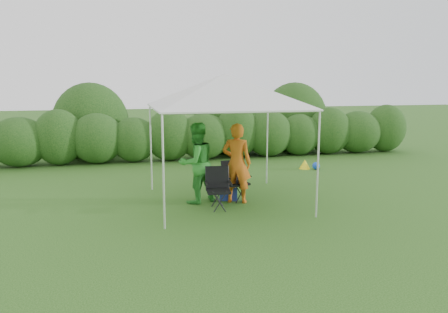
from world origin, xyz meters
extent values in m
plane|color=#366820|center=(0.00, 0.00, 0.00)|extent=(70.00, 70.00, 0.00)
ellipsoid|color=#275019|center=(-5.31, 6.00, 0.79)|extent=(1.80, 1.53, 1.57)
cylinder|color=#382616|center=(-5.31, 6.00, 0.15)|extent=(0.12, 0.12, 0.30)
ellipsoid|color=#275019|center=(-4.13, 6.00, 0.90)|extent=(1.57, 1.34, 1.80)
cylinder|color=#382616|center=(-4.13, 6.00, 0.15)|extent=(0.12, 0.12, 0.30)
ellipsoid|color=#275019|center=(-2.95, 6.00, 0.82)|extent=(1.72, 1.47, 1.65)
cylinder|color=#382616|center=(-2.95, 6.00, 0.15)|extent=(0.12, 0.12, 0.30)
ellipsoid|color=#275019|center=(-1.77, 6.00, 0.75)|extent=(1.50, 1.28, 1.50)
cylinder|color=#382616|center=(-1.77, 6.00, 0.15)|extent=(0.12, 0.12, 0.30)
ellipsoid|color=#275019|center=(-0.59, 6.00, 0.86)|extent=(1.65, 1.40, 1.73)
cylinder|color=#382616|center=(-0.59, 6.00, 0.15)|extent=(0.12, 0.12, 0.30)
ellipsoid|color=#275019|center=(0.59, 6.00, 0.79)|extent=(1.80, 1.53, 1.57)
cylinder|color=#382616|center=(0.59, 6.00, 0.15)|extent=(0.12, 0.12, 0.30)
ellipsoid|color=#275019|center=(1.77, 6.00, 0.90)|extent=(1.58, 1.34, 1.80)
cylinder|color=#382616|center=(1.77, 6.00, 0.15)|extent=(0.12, 0.12, 0.30)
ellipsoid|color=#275019|center=(2.95, 6.00, 0.82)|extent=(1.72, 1.47, 1.65)
cylinder|color=#382616|center=(2.95, 6.00, 0.15)|extent=(0.12, 0.12, 0.30)
ellipsoid|color=#275019|center=(4.13, 6.00, 0.75)|extent=(1.50, 1.28, 1.50)
cylinder|color=#382616|center=(4.13, 6.00, 0.15)|extent=(0.12, 0.12, 0.30)
ellipsoid|color=#275019|center=(5.31, 6.00, 0.86)|extent=(1.65, 1.40, 1.73)
cylinder|color=#382616|center=(5.31, 6.00, 0.15)|extent=(0.12, 0.12, 0.30)
ellipsoid|color=#275019|center=(6.49, 6.00, 0.79)|extent=(1.80, 1.53, 1.57)
cylinder|color=#382616|center=(6.49, 6.00, 0.15)|extent=(0.12, 0.12, 0.30)
ellipsoid|color=#275019|center=(7.67, 6.00, 0.90)|extent=(1.57, 1.34, 1.80)
cylinder|color=#382616|center=(7.67, 6.00, 0.15)|extent=(0.12, 0.12, 0.30)
cylinder|color=silver|center=(-1.50, -1.00, 1.05)|extent=(0.04, 0.04, 2.10)
cylinder|color=silver|center=(1.50, -1.00, 1.05)|extent=(0.04, 0.04, 2.10)
cylinder|color=silver|center=(-1.50, 2.00, 1.05)|extent=(0.04, 0.04, 2.10)
cylinder|color=silver|center=(1.50, 2.00, 1.05)|extent=(0.04, 0.04, 2.10)
cube|color=white|center=(0.00, 0.50, 2.12)|extent=(3.10, 3.10, 0.03)
pyramid|color=white|center=(0.00, 0.50, 2.48)|extent=(3.10, 3.10, 0.70)
cube|color=black|center=(0.28, 0.56, 0.40)|extent=(0.59, 0.56, 0.05)
cube|color=black|center=(0.23, 0.76, 0.66)|extent=(0.51, 0.25, 0.47)
cube|color=black|center=(0.03, 0.50, 0.56)|extent=(0.15, 0.41, 0.03)
cube|color=black|center=(0.52, 0.63, 0.56)|extent=(0.15, 0.41, 0.03)
cylinder|color=black|center=(0.13, 0.31, 0.20)|extent=(0.02, 0.02, 0.40)
cylinder|color=black|center=(0.53, 0.41, 0.20)|extent=(0.02, 0.02, 0.40)
cylinder|color=black|center=(0.03, 0.71, 0.20)|extent=(0.02, 0.02, 0.40)
cylinder|color=black|center=(0.43, 0.82, 0.20)|extent=(0.02, 0.02, 0.40)
cube|color=black|center=(-0.26, -0.01, 0.39)|extent=(0.53, 0.49, 0.05)
cube|color=black|center=(-0.24, 0.19, 0.65)|extent=(0.50, 0.18, 0.46)
cube|color=black|center=(-0.51, 0.01, 0.56)|extent=(0.09, 0.41, 0.03)
cube|color=black|center=(-0.01, -0.04, 0.56)|extent=(0.09, 0.41, 0.03)
cylinder|color=black|center=(-0.49, -0.20, 0.20)|extent=(0.02, 0.02, 0.39)
cylinder|color=black|center=(-0.08, -0.24, 0.20)|extent=(0.02, 0.02, 0.39)
cylinder|color=black|center=(-0.45, 0.21, 0.20)|extent=(0.02, 0.02, 0.39)
cylinder|color=black|center=(-0.04, 0.17, 0.20)|extent=(0.02, 0.02, 0.39)
imported|color=#C15A16|center=(0.25, 0.43, 0.88)|extent=(0.76, 0.66, 1.77)
imported|color=green|center=(-0.61, 0.63, 0.89)|extent=(1.06, 0.97, 1.78)
cube|color=navy|center=(0.13, 0.67, 0.16)|extent=(0.45, 0.38, 0.32)
cube|color=silver|center=(0.13, 0.67, 0.33)|extent=(0.48, 0.40, 0.03)
cylinder|color=#592D0C|center=(0.19, 0.63, 0.46)|extent=(0.06, 0.06, 0.23)
cone|color=yellow|center=(3.29, 3.57, 0.14)|extent=(0.34, 0.34, 0.29)
sphere|color=blue|center=(3.57, 3.38, 0.11)|extent=(0.23, 0.23, 0.23)
camera|label=1|loc=(-2.24, -8.68, 2.66)|focal=35.00mm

